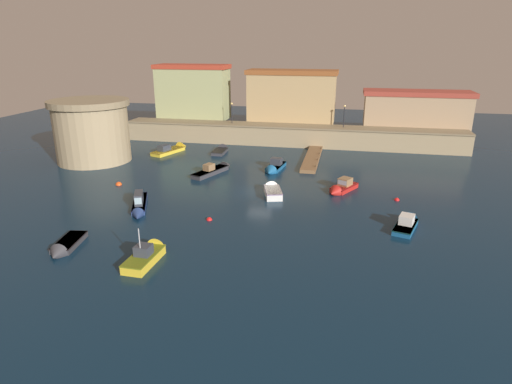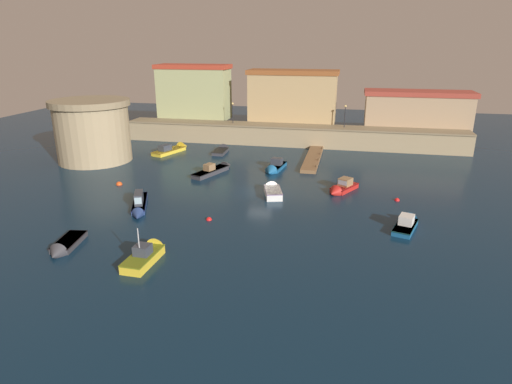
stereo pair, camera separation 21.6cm
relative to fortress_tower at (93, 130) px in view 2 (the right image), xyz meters
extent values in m
plane|color=#0C2338|center=(24.73, -8.22, -4.20)|extent=(129.29, 129.29, 0.00)
cube|color=#9E8966|center=(24.73, 15.23, -2.75)|extent=(53.09, 3.79, 2.91)
cube|color=#817053|center=(24.73, 15.23, -1.17)|extent=(53.09, 4.09, 0.24)
cube|color=tan|center=(7.44, 19.62, 2.87)|extent=(11.88, 5.00, 8.32)
cube|color=#AA3825|center=(7.44, 19.62, 7.37)|extent=(12.35, 5.20, 0.70)
cube|color=tan|center=(24.33, 19.81, 2.52)|extent=(13.98, 5.38, 7.63)
cube|color=brown|center=(24.33, 19.81, 6.69)|extent=(14.54, 5.60, 0.70)
cube|color=tan|center=(43.84, 19.91, 1.09)|extent=(15.64, 5.57, 4.76)
cube|color=#9C3B2E|center=(43.84, 19.91, 3.82)|extent=(16.26, 5.79, 0.70)
cylinder|color=#9E8966|center=(0.00, 0.00, -0.46)|extent=(9.66, 9.66, 7.48)
cylinder|color=#867556|center=(0.00, 0.00, 3.68)|extent=(10.43, 10.43, 0.80)
cube|color=brown|center=(29.12, 6.58, -3.97)|extent=(1.95, 13.50, 0.46)
cylinder|color=brown|center=(29.99, 11.64, -3.85)|extent=(0.20, 0.20, 0.70)
cylinder|color=brown|center=(29.99, 8.27, -3.85)|extent=(0.20, 0.20, 0.70)
cylinder|color=brown|center=(29.99, 4.90, -3.85)|extent=(0.20, 0.20, 0.70)
cylinder|color=brown|center=(29.99, 1.52, -3.85)|extent=(0.20, 0.20, 0.70)
cylinder|color=black|center=(15.40, 15.23, 0.41)|extent=(0.12, 0.12, 2.93)
sphere|color=#F9D172|center=(15.40, 15.23, 2.02)|extent=(0.32, 0.32, 0.32)
cylinder|color=black|center=(32.96, 15.23, 0.47)|extent=(0.12, 0.12, 3.04)
sphere|color=#F9D172|center=(32.96, 15.23, 2.14)|extent=(0.32, 0.32, 0.32)
cube|color=#195689|center=(39.13, -15.38, -3.96)|extent=(2.57, 4.13, 0.47)
cone|color=#195689|center=(39.84, -13.07, -3.96)|extent=(1.69, 1.45, 1.43)
cube|color=#0D3233|center=(39.13, -15.38, -3.77)|extent=(2.62, 4.21, 0.08)
cube|color=silver|center=(39.20, -15.17, -3.33)|extent=(1.49, 1.63, 0.80)
cube|color=#99B7C6|center=(39.39, -14.52, -3.29)|extent=(1.00, 0.36, 0.48)
cube|color=gold|center=(19.63, -25.85, -3.84)|extent=(1.78, 3.98, 0.71)
cone|color=gold|center=(19.71, -23.39, -3.84)|extent=(1.60, 1.15, 1.56)
cube|color=#647017|center=(19.63, -25.85, -3.52)|extent=(1.81, 4.06, 0.08)
cube|color=#333842|center=(19.63, -25.80, -3.11)|extent=(1.15, 1.12, 0.75)
cylinder|color=#B2B2B7|center=(19.61, -26.22, -2.36)|extent=(0.08, 0.08, 2.26)
cube|color=#333338|center=(12.40, -24.25, -3.95)|extent=(2.03, 3.73, 0.49)
cone|color=#333338|center=(12.74, -26.44, -3.95)|extent=(1.57, 1.20, 1.43)
cube|color=black|center=(12.40, -24.25, -3.74)|extent=(2.07, 3.80, 0.08)
cube|color=white|center=(26.37, -9.26, -3.81)|extent=(2.50, 3.69, 0.77)
cone|color=white|center=(25.78, -7.24, -3.81)|extent=(1.74, 1.34, 1.54)
cube|color=slate|center=(26.37, -9.26, -3.47)|extent=(2.55, 3.76, 0.08)
cube|color=navy|center=(13.86, -14.79, -3.97)|extent=(3.27, 5.55, 0.46)
cone|color=navy|center=(15.18, -17.93, -3.97)|extent=(1.62, 1.74, 1.17)
cube|color=#101439|center=(13.86, -14.79, -3.78)|extent=(3.34, 5.67, 0.08)
cube|color=#333842|center=(14.05, -15.26, -3.20)|extent=(1.53, 2.27, 1.09)
cube|color=#99B7C6|center=(14.47, -16.25, -3.14)|extent=(0.65, 0.32, 0.66)
cube|color=gold|center=(8.06, 6.17, -3.92)|extent=(3.53, 5.79, 0.55)
cone|color=gold|center=(9.17, 9.37, -3.92)|extent=(2.11, 1.89, 1.75)
cube|color=brown|center=(8.06, 6.17, -3.69)|extent=(3.60, 5.90, 0.08)
cube|color=#333842|center=(7.81, 5.42, -3.25)|extent=(1.67, 2.02, 0.80)
cube|color=#99B7C6|center=(8.09, 6.24, -3.21)|extent=(1.01, 0.40, 0.48)
cube|color=#195689|center=(24.92, 1.26, -3.94)|extent=(2.14, 4.32, 0.51)
cone|color=#195689|center=(24.58, -1.32, -3.94)|extent=(1.67, 1.35, 1.53)
cube|color=#0A2C41|center=(24.92, 1.26, -3.73)|extent=(2.19, 4.40, 0.08)
cube|color=#333842|center=(24.94, 1.40, -3.26)|extent=(1.49, 1.23, 0.86)
cube|color=red|center=(33.70, -5.62, -3.93)|extent=(3.08, 3.90, 0.54)
cone|color=red|center=(32.63, -7.60, -3.93)|extent=(1.78, 1.59, 1.48)
cube|color=maroon|center=(33.70, -5.62, -3.70)|extent=(3.14, 3.98, 0.08)
cube|color=olive|center=(33.76, -5.51, -3.25)|extent=(1.69, 1.77, 0.82)
cube|color=#99B7C6|center=(33.43, -6.12, -3.21)|extent=(0.96, 0.56, 0.49)
cube|color=#333338|center=(15.52, 7.60, -3.94)|extent=(1.71, 3.63, 0.51)
cone|color=#333338|center=(15.47, 9.85, -3.94)|extent=(1.57, 1.04, 1.55)
cube|color=black|center=(15.52, 7.60, -3.73)|extent=(1.74, 3.70, 0.08)
cube|color=#333338|center=(17.40, -2.89, -3.91)|extent=(3.35, 5.86, 0.57)
cone|color=#333338|center=(18.64, 0.40, -3.91)|extent=(1.76, 1.79, 1.35)
cube|color=black|center=(17.40, -2.89, -3.67)|extent=(3.42, 5.97, 0.08)
cube|color=olive|center=(17.33, -3.08, -3.24)|extent=(1.32, 1.51, 0.79)
sphere|color=red|center=(21.76, -16.90, -4.20)|extent=(0.54, 0.54, 0.54)
sphere|color=#EA4C19|center=(8.45, -9.11, -4.20)|extent=(0.71, 0.71, 0.71)
sphere|color=red|center=(39.10, -7.85, -4.20)|extent=(0.53, 0.53, 0.53)
camera|label=1|loc=(33.63, -52.14, 11.27)|focal=30.58mm
camera|label=2|loc=(33.84, -52.09, 11.27)|focal=30.58mm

